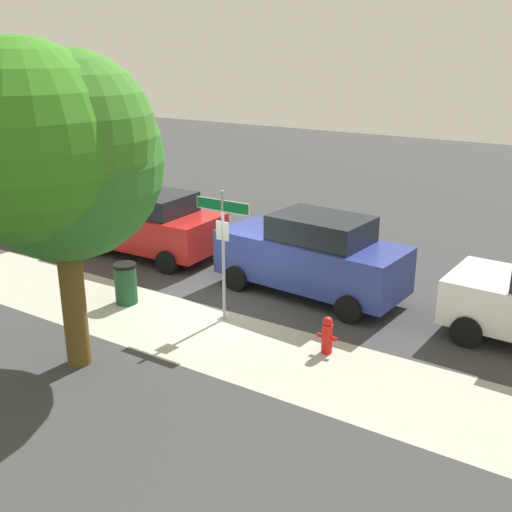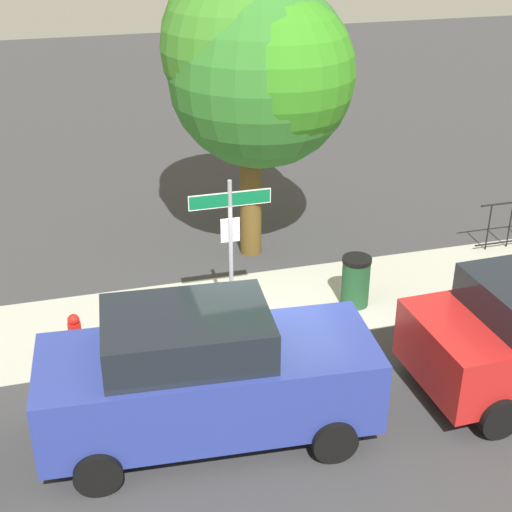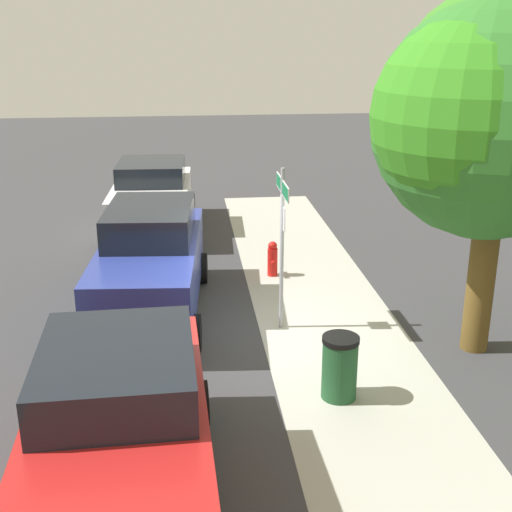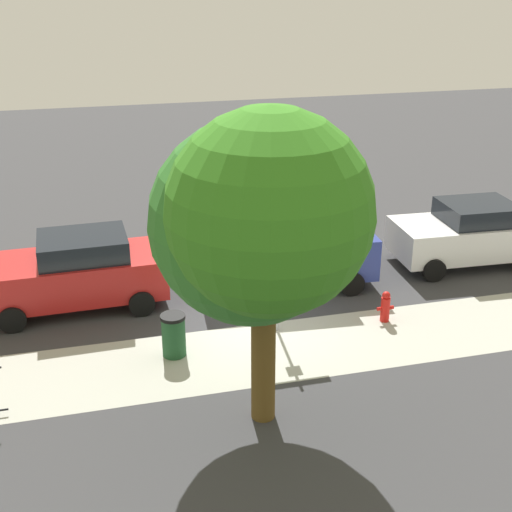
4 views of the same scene
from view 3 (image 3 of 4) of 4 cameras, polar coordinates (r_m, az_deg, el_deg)
The scene contains 9 objects.
ground_plane at distance 12.00m, azimuth 0.49°, elevation -6.91°, with size 60.00×60.00×0.00m, color #38383A.
sidewalk_strip at distance 10.50m, azimuth 9.01°, elevation -11.25°, with size 24.00×2.60×0.00m, color #A9A99C.
street_sign at distance 11.70m, azimuth 2.23°, elevation 3.07°, with size 1.36×0.07×2.95m.
shade_tree at distance 11.01m, azimuth 20.05°, elevation 11.88°, with size 3.68×4.38×6.00m.
car_white at distance 18.07m, azimuth -8.77°, elevation 4.99°, with size 4.26×2.31×1.81m.
car_blue at distance 12.81m, azimuth -8.87°, elevation -0.50°, with size 4.78×2.26×2.04m.
car_red at distance 7.96m, azimuth -11.44°, elevation -14.23°, with size 4.48×2.27×1.87m.
fire_hydrant at distance 14.73m, azimuth 1.40°, elevation -0.24°, with size 0.42×0.22×0.78m.
trash_bin at distance 10.09m, azimuth 7.07°, elevation -9.29°, with size 0.55×0.55×0.98m.
Camera 3 is at (10.70, -1.29, 5.28)m, focal length 47.41 mm.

